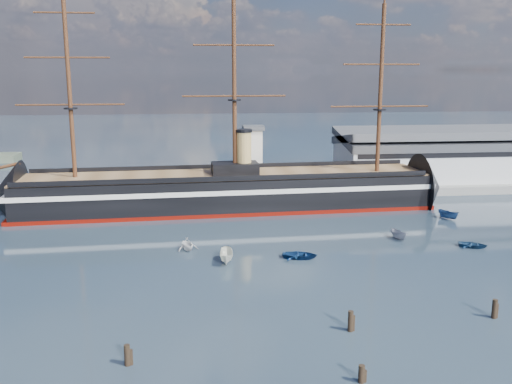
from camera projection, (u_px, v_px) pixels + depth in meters
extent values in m
plane|color=#152030|center=(256.00, 233.00, 107.02)|extent=(600.00, 600.00, 0.00)
cube|color=slate|center=(280.00, 192.00, 143.09)|extent=(180.00, 18.00, 2.00)
cube|color=#B7BABC|center=(457.00, 159.00, 150.73)|extent=(62.00, 20.00, 10.00)
cube|color=#3F4247|center=(458.00, 138.00, 149.56)|extent=(63.00, 21.00, 2.00)
cube|color=silver|center=(253.00, 159.00, 137.52)|extent=(4.00, 4.00, 14.00)
cube|color=#3F4247|center=(253.00, 128.00, 135.95)|extent=(5.00, 5.00, 1.00)
cube|color=black|center=(226.00, 191.00, 125.13)|extent=(88.63, 19.96, 7.00)
cube|color=silver|center=(226.00, 186.00, 124.88)|extent=(90.64, 20.29, 1.00)
cube|color=#5A0902|center=(226.00, 207.00, 125.90)|extent=(90.64, 20.25, 0.90)
cone|color=black|center=(6.00, 197.00, 120.13)|extent=(14.69, 16.30, 15.68)
cone|color=black|center=(429.00, 187.00, 130.26)|extent=(11.70, 16.16, 15.68)
cube|color=brown|center=(226.00, 175.00, 124.38)|extent=(88.58, 18.68, 0.40)
cube|color=black|center=(235.00, 168.00, 124.30)|extent=(10.26, 6.45, 2.50)
cylinder|color=tan|center=(244.00, 152.00, 123.78)|extent=(3.20, 3.20, 9.00)
cylinder|color=#381E0F|center=(69.00, 86.00, 116.86)|extent=(0.90, 0.90, 38.00)
cylinder|color=#381E0F|center=(234.00, 76.00, 120.15)|extent=(0.90, 0.90, 42.00)
cylinder|color=#381E0F|center=(381.00, 90.00, 124.26)|extent=(0.90, 0.90, 36.00)
imported|color=silver|center=(227.00, 263.00, 90.63)|extent=(6.63, 2.93, 2.58)
imported|color=navy|center=(300.00, 258.00, 92.72)|extent=(2.24, 3.78, 1.65)
imported|color=gray|center=(399.00, 239.00, 103.13)|extent=(5.42, 2.98, 2.05)
imported|color=silver|center=(187.00, 250.00, 97.04)|extent=(7.11, 5.03, 2.39)
imported|color=navy|center=(473.00, 247.00, 98.40)|extent=(2.42, 3.19, 1.39)
imported|color=navy|center=(448.00, 219.00, 117.25)|extent=(5.81, 4.51, 2.21)
cylinder|color=black|center=(128.00, 365.00, 59.16)|extent=(0.64, 0.64, 3.00)
cylinder|color=black|center=(361.00, 382.00, 55.92)|extent=(0.64, 0.64, 2.53)
cylinder|color=black|center=(494.00, 318.00, 70.41)|extent=(0.64, 0.64, 3.14)
cylinder|color=black|center=(350.00, 331.00, 66.87)|extent=(0.64, 0.64, 3.23)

